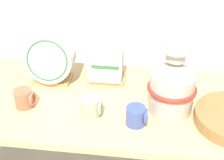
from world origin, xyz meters
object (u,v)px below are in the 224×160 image
(dish_rack_square_plates, at_px, (107,68))
(mug_terracotta_glaze, at_px, (25,98))
(dish_rack_round_plates, at_px, (50,61))
(mug_sage_glaze, at_px, (92,107))
(mug_cobalt_glaze, at_px, (137,116))
(ceramic_vase, at_px, (172,85))

(dish_rack_square_plates, distance_m, mug_terracotta_glaze, 0.44)
(dish_rack_square_plates, relative_size, mug_terracotta_glaze, 2.07)
(dish_rack_round_plates, distance_m, mug_sage_glaze, 0.36)
(dish_rack_round_plates, relative_size, mug_cobalt_glaze, 2.91)
(mug_sage_glaze, height_order, mug_terracotta_glaze, same)
(dish_rack_round_plates, relative_size, mug_sage_glaze, 2.91)
(mug_sage_glaze, xyz_separation_m, mug_cobalt_glaze, (0.20, -0.04, 0.00))
(dish_rack_round_plates, bearing_deg, mug_terracotta_glaze, -105.75)
(dish_rack_square_plates, xyz_separation_m, mug_terracotta_glaze, (-0.34, -0.27, -0.03))
(ceramic_vase, relative_size, dish_rack_square_plates, 1.67)
(ceramic_vase, xyz_separation_m, dish_rack_square_plates, (-0.32, 0.21, -0.06))
(ceramic_vase, distance_m, mug_cobalt_glaze, 0.21)
(dish_rack_square_plates, relative_size, mug_sage_glaze, 2.07)
(ceramic_vase, bearing_deg, dish_rack_square_plates, 146.24)
(ceramic_vase, bearing_deg, mug_sage_glaze, -166.88)
(ceramic_vase, xyz_separation_m, dish_rack_round_plates, (-0.60, 0.17, -0.01))
(dish_rack_round_plates, distance_m, dish_rack_square_plates, 0.29)
(dish_rack_square_plates, bearing_deg, dish_rack_round_plates, -170.77)
(mug_terracotta_glaze, bearing_deg, dish_rack_square_plates, 38.12)
(ceramic_vase, height_order, mug_cobalt_glaze, ceramic_vase)
(dish_rack_round_plates, xyz_separation_m, dish_rack_square_plates, (0.28, 0.05, -0.05))
(dish_rack_round_plates, bearing_deg, mug_cobalt_glaze, -32.11)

